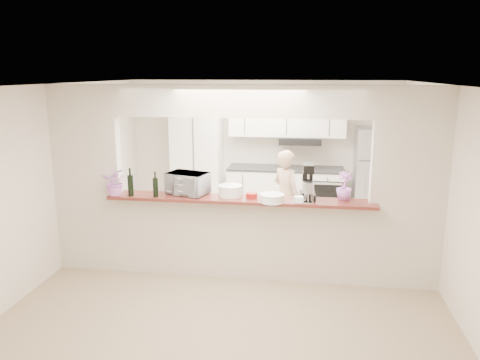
% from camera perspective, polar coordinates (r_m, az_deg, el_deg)
% --- Properties ---
extents(floor, '(6.00, 6.00, 0.00)m').
position_cam_1_polar(floor, '(6.35, 0.02, -11.62)').
color(floor, tan).
rests_on(floor, ground).
extents(tile_overlay, '(5.00, 2.90, 0.01)m').
position_cam_1_polar(tile_overlay, '(7.77, 1.67, -6.85)').
color(tile_overlay, beige).
rests_on(tile_overlay, floor).
extents(partition, '(5.00, 0.15, 2.50)m').
position_cam_1_polar(partition, '(5.88, 0.02, 1.61)').
color(partition, beige).
rests_on(partition, floor).
extents(bar_counter, '(3.40, 0.38, 1.09)m').
position_cam_1_polar(bar_counter, '(6.13, 0.02, -6.74)').
color(bar_counter, beige).
rests_on(bar_counter, floor).
extents(kitchen_cabinets, '(3.15, 0.62, 2.25)m').
position_cam_1_polar(kitchen_cabinets, '(8.66, 1.39, 1.90)').
color(kitchen_cabinets, white).
rests_on(kitchen_cabinets, floor).
extents(refrigerator, '(0.75, 0.70, 1.70)m').
position_cam_1_polar(refrigerator, '(8.64, 16.22, 0.51)').
color(refrigerator, '#B4B4B9').
rests_on(refrigerator, floor).
extents(flower_left, '(0.35, 0.31, 0.37)m').
position_cam_1_polar(flower_left, '(6.22, -14.93, -0.18)').
color(flower_left, '#EA7CE3').
rests_on(flower_left, bar_counter).
extents(wine_bottle_a, '(0.07, 0.07, 0.33)m').
position_cam_1_polar(wine_bottle_a, '(6.04, -10.26, -0.85)').
color(wine_bottle_a, black).
rests_on(wine_bottle_a, bar_counter).
extents(wine_bottle_b, '(0.07, 0.07, 0.37)m').
position_cam_1_polar(wine_bottle_b, '(6.15, -13.20, -0.61)').
color(wine_bottle_b, black).
rests_on(wine_bottle_b, bar_counter).
extents(toaster_oven, '(0.59, 0.48, 0.28)m').
position_cam_1_polar(toaster_oven, '(6.12, -6.40, -0.42)').
color(toaster_oven, '#B5B6BB').
rests_on(toaster_oven, bar_counter).
extents(serving_bowls, '(0.41, 0.41, 0.24)m').
position_cam_1_polar(serving_bowls, '(6.13, -6.40, -0.62)').
color(serving_bowls, white).
rests_on(serving_bowls, bar_counter).
extents(plate_stack_a, '(0.31, 0.31, 0.14)m').
position_cam_1_polar(plate_stack_a, '(6.01, -1.20, -1.30)').
color(plate_stack_a, white).
rests_on(plate_stack_a, bar_counter).
extents(plate_stack_b, '(0.30, 0.30, 0.10)m').
position_cam_1_polar(plate_stack_b, '(5.74, 3.91, -2.22)').
color(plate_stack_b, white).
rests_on(plate_stack_b, bar_counter).
extents(red_bowl, '(0.14, 0.14, 0.07)m').
position_cam_1_polar(red_bowl, '(5.92, 1.42, -1.89)').
color(red_bowl, maroon).
rests_on(red_bowl, bar_counter).
extents(tan_bowl, '(0.16, 0.16, 0.08)m').
position_cam_1_polar(tan_bowl, '(5.89, 3.83, -1.94)').
color(tan_bowl, beige).
rests_on(tan_bowl, bar_counter).
extents(utensil_caddy, '(0.26, 0.17, 0.23)m').
position_cam_1_polar(utensil_caddy, '(5.75, 7.73, -1.82)').
color(utensil_caddy, silver).
rests_on(utensil_caddy, bar_counter).
extents(stand_mixer, '(0.21, 0.32, 0.45)m').
position_cam_1_polar(stand_mixer, '(5.93, 8.26, -0.33)').
color(stand_mixer, black).
rests_on(stand_mixer, bar_counter).
extents(flower_right, '(0.25, 0.25, 0.35)m').
position_cam_1_polar(flower_right, '(5.94, 12.60, -0.73)').
color(flower_right, '#BF71D3').
rests_on(flower_right, bar_counter).
extents(person, '(0.63, 0.63, 1.48)m').
position_cam_1_polar(person, '(7.35, 5.65, -2.09)').
color(person, tan).
rests_on(person, floor).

